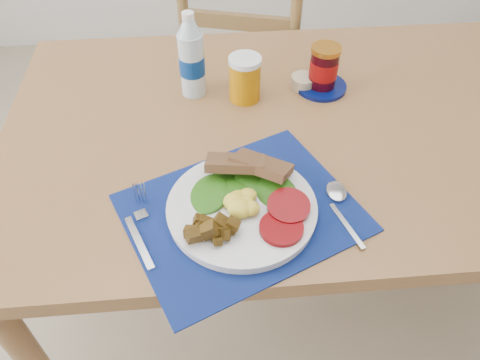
# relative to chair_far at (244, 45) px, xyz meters

# --- Properties ---
(ground) EXTENTS (4.00, 4.00, 0.00)m
(ground) POSITION_rel_chair_far_xyz_m (0.06, -0.87, -0.58)
(ground) COLOR gray
(ground) RESTS_ON ground
(table) EXTENTS (1.40, 0.90, 0.75)m
(table) POSITION_rel_chair_far_xyz_m (0.06, -0.67, 0.08)
(table) COLOR brown
(table) RESTS_ON ground
(chair_far) EXTENTS (0.53, 0.51, 1.16)m
(chair_far) POSITION_rel_chair_far_xyz_m (0.00, 0.00, 0.00)
(chair_far) COLOR brown
(chair_far) RESTS_ON ground
(placemat) EXTENTS (0.54, 0.49, 0.00)m
(placemat) POSITION_rel_chair_far_xyz_m (-0.10, -0.94, 0.17)
(placemat) COLOR black
(placemat) RESTS_ON table
(breakfast_plate) EXTENTS (0.29, 0.29, 0.07)m
(breakfast_plate) POSITION_rel_chair_far_xyz_m (-0.10, -0.95, 0.19)
(breakfast_plate) COLOR silver
(breakfast_plate) RESTS_ON placemat
(fork) EXTENTS (0.06, 0.19, 0.00)m
(fork) POSITION_rel_chair_far_xyz_m (-0.29, -0.96, 0.17)
(fork) COLOR #B2B5BA
(fork) RESTS_ON placemat
(spoon) EXTENTS (0.05, 0.18, 0.01)m
(spoon) POSITION_rel_chair_far_xyz_m (0.10, -0.94, 0.17)
(spoon) COLOR #B2B5BA
(spoon) RESTS_ON placemat
(water_bottle) EXTENTS (0.06, 0.06, 0.22)m
(water_bottle) POSITION_rel_chair_far_xyz_m (-0.18, -0.52, 0.26)
(water_bottle) COLOR #ADBFCC
(water_bottle) RESTS_ON table
(juice_glass) EXTENTS (0.08, 0.08, 0.11)m
(juice_glass) POSITION_rel_chair_far_xyz_m (-0.05, -0.56, 0.22)
(juice_glass) COLOR #AF6C04
(juice_glass) RESTS_ON table
(ramekin) EXTENTS (0.06, 0.06, 0.03)m
(ramekin) POSITION_rel_chair_far_xyz_m (0.10, -0.52, 0.18)
(ramekin) COLOR tan
(ramekin) RESTS_ON table
(jam_on_saucer) EXTENTS (0.13, 0.13, 0.12)m
(jam_on_saucer) POSITION_rel_chair_far_xyz_m (0.15, -0.53, 0.22)
(jam_on_saucer) COLOR #040E4C
(jam_on_saucer) RESTS_ON table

